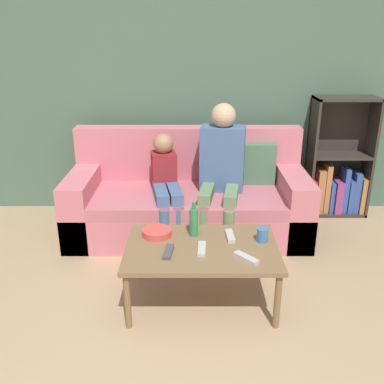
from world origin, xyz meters
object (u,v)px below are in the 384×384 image
object	(u,v)px
cup_near	(261,235)
bottle	(192,221)
coffee_table	(200,251)
tv_remote_2	(244,258)
tv_remote_0	(228,236)
tv_remote_3	(200,249)
tv_remote_1	(167,252)
person_child	(164,183)
snack_bowl	(155,233)
bookshelf	(335,172)
couch	(187,200)
person_adult	(220,164)

from	to	relation	value
cup_near	bottle	bearing A→B (deg)	168.75
coffee_table	tv_remote_2	xyz separation A→B (m)	(0.26, -0.16, 0.05)
tv_remote_0	tv_remote_3	size ratio (longest dim) A/B	1.00
coffee_table	tv_remote_1	world-z (taller)	tv_remote_1
tv_remote_3	bottle	world-z (taller)	bottle
cup_near	tv_remote_3	world-z (taller)	cup_near
bottle	cup_near	bearing A→B (deg)	-11.25
person_child	tv_remote_0	world-z (taller)	person_child
cup_near	tv_remote_3	distance (m)	0.41
snack_bowl	bottle	bearing A→B (deg)	1.32
bookshelf	bottle	size ratio (longest dim) A/B	4.70
bookshelf	tv_remote_1	distance (m)	2.18
person_child	cup_near	xyz separation A→B (m)	(0.67, -0.84, -0.05)
tv_remote_3	snack_bowl	distance (m)	0.36
snack_bowl	couch	bearing A→B (deg)	77.11
person_adult	bottle	bearing A→B (deg)	-96.85
tv_remote_0	snack_bowl	distance (m)	0.49
tv_remote_2	bottle	xyz separation A→B (m)	(-0.31, 0.32, 0.09)
person_adult	snack_bowl	distance (m)	0.97
tv_remote_0	tv_remote_3	bearing A→B (deg)	-140.10
bookshelf	coffee_table	size ratio (longest dim) A/B	1.16
couch	coffee_table	xyz separation A→B (m)	(0.09, -1.05, 0.08)
cup_near	tv_remote_1	bearing A→B (deg)	-165.19
tv_remote_2	couch	bearing A→B (deg)	64.66
person_adult	person_child	bearing A→B (deg)	-163.58
coffee_table	cup_near	xyz separation A→B (m)	(0.39, 0.07, 0.08)
bookshelf	bottle	world-z (taller)	bookshelf
couch	person_adult	xyz separation A→B (m)	(0.27, -0.08, 0.36)
tv_remote_0	tv_remote_1	xyz separation A→B (m)	(-0.40, -0.22, 0.00)
snack_bowl	cup_near	bearing A→B (deg)	-6.83
tv_remote_2	tv_remote_3	distance (m)	0.29
tv_remote_1	bottle	world-z (taller)	bottle
couch	cup_near	xyz separation A→B (m)	(0.48, -0.99, 0.16)
cup_near	person_child	bearing A→B (deg)	128.43
person_adult	person_child	size ratio (longest dim) A/B	1.29
bookshelf	bottle	bearing A→B (deg)	-136.43
couch	bottle	bearing A→B (deg)	-87.57
person_child	tv_remote_0	bearing A→B (deg)	-69.55
person_adult	tv_remote_0	bearing A→B (deg)	-80.45
couch	bottle	distance (m)	0.93
tv_remote_1	tv_remote_3	size ratio (longest dim) A/B	1.01
couch	tv_remote_2	size ratio (longest dim) A/B	12.62
person_child	bottle	xyz separation A→B (m)	(0.23, -0.75, 0.01)
coffee_table	tv_remote_3	distance (m)	0.07
person_adult	tv_remote_0	distance (m)	0.88
tv_remote_3	tv_remote_0	bearing A→B (deg)	46.42
person_adult	bottle	world-z (taller)	person_adult
coffee_table	tv_remote_2	size ratio (longest dim) A/B	6.08
coffee_table	bottle	world-z (taller)	bottle
tv_remote_0	couch	bearing A→B (deg)	103.74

